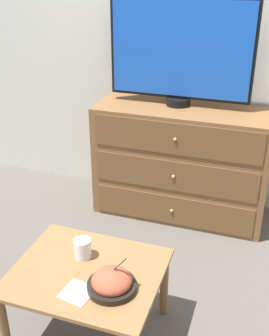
% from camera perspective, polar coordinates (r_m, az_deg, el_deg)
% --- Properties ---
extents(ground_plane, '(12.00, 12.00, 0.00)m').
position_cam_1_polar(ground_plane, '(3.50, 7.96, -3.73)').
color(ground_plane, '#56514C').
extents(wall_back, '(12.00, 0.05, 2.60)m').
position_cam_1_polar(wall_back, '(3.09, 9.62, 17.83)').
color(wall_back, silver).
rests_on(wall_back, ground_plane).
extents(dresser, '(1.24, 0.48, 0.82)m').
position_cam_1_polar(dresser, '(3.09, 6.33, 0.75)').
color(dresser, brown).
rests_on(dresser, ground_plane).
extents(tv, '(0.98, 0.17, 0.72)m').
position_cam_1_polar(tv, '(2.92, 6.27, 15.42)').
color(tv, black).
rests_on(tv, dresser).
extents(coffee_table, '(0.71, 0.60, 0.41)m').
position_cam_1_polar(coffee_table, '(2.12, -6.37, -14.98)').
color(coffee_table, olive).
rests_on(coffee_table, ground_plane).
extents(takeout_bowl, '(0.22, 0.22, 0.17)m').
position_cam_1_polar(takeout_bowl, '(1.96, -3.11, -15.22)').
color(takeout_bowl, black).
rests_on(takeout_bowl, coffee_table).
extents(drink_cup, '(0.09, 0.09, 0.10)m').
position_cam_1_polar(drink_cup, '(2.14, -7.04, -10.89)').
color(drink_cup, beige).
rests_on(drink_cup, coffee_table).
extents(napkin, '(0.16, 0.16, 0.00)m').
position_cam_1_polar(napkin, '(1.97, -7.72, -16.37)').
color(napkin, silver).
rests_on(napkin, coffee_table).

